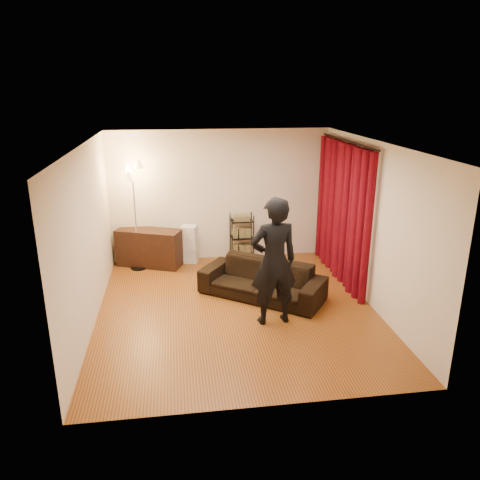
{
  "coord_description": "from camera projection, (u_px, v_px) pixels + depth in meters",
  "views": [
    {
      "loc": [
        -0.92,
        -6.93,
        3.52
      ],
      "look_at": [
        0.1,
        0.3,
        1.1
      ],
      "focal_mm": 35.0,
      "sensor_mm": 36.0,
      "label": 1
    }
  ],
  "objects": [
    {
      "name": "person",
      "position": [
        274.0,
        262.0,
        7.02
      ],
      "size": [
        0.79,
        0.57,
        2.0
      ],
      "primitive_type": "imported",
      "rotation": [
        0.0,
        0.0,
        3.27
      ],
      "color": "black",
      "rests_on": "ground"
    },
    {
      "name": "sofa",
      "position": [
        262.0,
        280.0,
        8.1
      ],
      "size": [
        2.22,
        1.92,
        0.62
      ],
      "primitive_type": "imported",
      "rotation": [
        0.0,
        0.0,
        -0.62
      ],
      "color": "black",
      "rests_on": "ground"
    },
    {
      "name": "media_cabinet",
      "position": [
        149.0,
        248.0,
        9.51
      ],
      "size": [
        1.38,
        0.93,
        0.76
      ],
      "primitive_type": "cube",
      "rotation": [
        0.0,
        0.0,
        -0.38
      ],
      "color": "#321B0F",
      "rests_on": "ground"
    },
    {
      "name": "wall_back",
      "position": [
        220.0,
        196.0,
        9.67
      ],
      "size": [
        5.0,
        0.0,
        5.0
      ],
      "primitive_type": "plane",
      "rotation": [
        1.57,
        0.0,
        0.0
      ],
      "color": "beige",
      "rests_on": "ground"
    },
    {
      "name": "wire_shelf",
      "position": [
        242.0,
        237.0,
        9.78
      ],
      "size": [
        0.53,
        0.44,
        0.99
      ],
      "primitive_type": null,
      "rotation": [
        0.0,
        0.0,
        -0.31
      ],
      "color": "black",
      "rests_on": "ground"
    },
    {
      "name": "floor",
      "position": [
        237.0,
        309.0,
        7.74
      ],
      "size": [
        5.0,
        5.0,
        0.0
      ],
      "primitive_type": "plane",
      "color": "brown",
      "rests_on": "ground"
    },
    {
      "name": "ceiling",
      "position": [
        236.0,
        144.0,
        6.89
      ],
      "size": [
        5.0,
        5.0,
        0.0
      ],
      "primitive_type": "plane",
      "rotation": [
        3.14,
        0.0,
        0.0
      ],
      "color": "white",
      "rests_on": "ground"
    },
    {
      "name": "wall_front",
      "position": [
        268.0,
        300.0,
        4.97
      ],
      "size": [
        5.0,
        0.0,
        5.0
      ],
      "primitive_type": "plane",
      "rotation": [
        -1.57,
        0.0,
        0.0
      ],
      "color": "beige",
      "rests_on": "ground"
    },
    {
      "name": "floor_lamp",
      "position": [
        135.0,
        217.0,
        9.13
      ],
      "size": [
        0.49,
        0.49,
        2.14
      ],
      "primitive_type": null,
      "rotation": [
        0.0,
        0.0,
        -0.33
      ],
      "color": "silver",
      "rests_on": "ground"
    },
    {
      "name": "storage_boxes",
      "position": [
        190.0,
        244.0,
        9.66
      ],
      "size": [
        0.38,
        0.34,
        0.8
      ],
      "primitive_type": null,
      "rotation": [
        0.0,
        0.0,
        -0.31
      ],
      "color": "silver",
      "rests_on": "ground"
    },
    {
      "name": "wall_left",
      "position": [
        88.0,
        237.0,
        7.02
      ],
      "size": [
        0.0,
        5.0,
        5.0
      ],
      "primitive_type": "plane",
      "rotation": [
        1.57,
        0.0,
        1.57
      ],
      "color": "beige",
      "rests_on": "ground"
    },
    {
      "name": "curtain_rod",
      "position": [
        348.0,
        141.0,
        8.27
      ],
      "size": [
        0.04,
        2.65,
        0.04
      ],
      "primitive_type": "cylinder",
      "rotation": [
        1.57,
        0.0,
        0.0
      ],
      "color": "black",
      "rests_on": "wall_right"
    },
    {
      "name": "curtain",
      "position": [
        342.0,
        212.0,
        8.68
      ],
      "size": [
        0.22,
        2.65,
        2.55
      ],
      "primitive_type": null,
      "color": "#63060D",
      "rests_on": "ground"
    },
    {
      "name": "wall_right",
      "position": [
        373.0,
        225.0,
        7.62
      ],
      "size": [
        0.0,
        5.0,
        5.0
      ],
      "primitive_type": "plane",
      "rotation": [
        1.57,
        0.0,
        -1.57
      ],
      "color": "beige",
      "rests_on": "ground"
    }
  ]
}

